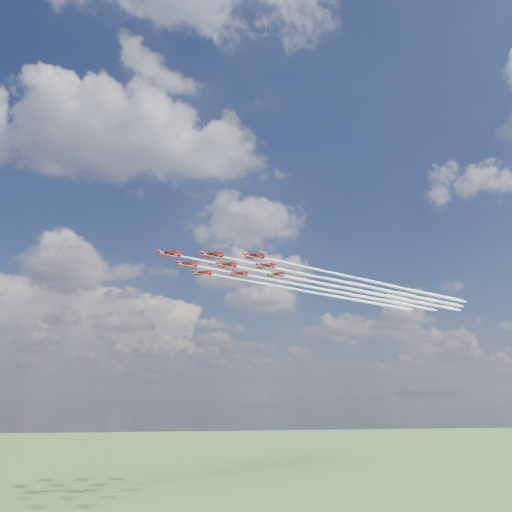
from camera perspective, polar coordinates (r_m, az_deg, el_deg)
The scene contains 10 objects.
ground at distance 166.56m, azimuth -0.97°, elevation -26.45°, with size 600.00×600.00×0.00m, color #2D511E.
jet_lead at distance 203.90m, azimuth 8.16°, elevation -3.26°, with size 131.71×79.44×2.34m.
jet_row2_port at distance 207.44m, azimuth 11.79°, elevation -3.29°, with size 131.71×79.44×2.34m.
jet_row2_starb at distance 216.96m, azimuth 8.70°, elevation -3.97°, with size 131.71×79.44×2.34m.
jet_row3_port at distance 211.78m, azimuth 15.28°, elevation -3.32°, with size 131.71×79.44×2.34m.
jet_row3_centre at distance 220.60m, azimuth 12.10°, elevation -3.99°, with size 131.71×79.44×2.34m.
jet_row3_starb at distance 230.06m, azimuth 9.17°, elevation -4.60°, with size 131.71×79.44×2.34m.
jet_row4_port at distance 224.98m, azimuth 15.38°, elevation -4.00°, with size 131.71×79.44×2.34m.
jet_row4_starb at distance 233.79m, azimuth 12.38°, elevation -4.61°, with size 131.71×79.44×2.34m.
jet_tail at distance 238.21m, azimuth 15.47°, elevation -4.60°, with size 131.71×79.44×2.34m.
Camera 1 is at (-22.70, -161.90, 31.87)m, focal length 35.00 mm.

